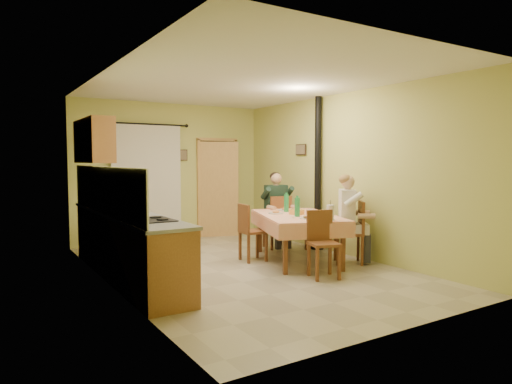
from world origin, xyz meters
TOP-DOWN VIEW (x-y plane):
  - floor at (0.00, 0.00)m, footprint 4.00×6.00m
  - room_shell at (0.00, 0.00)m, footprint 4.04×6.04m
  - kitchen_run at (-1.71, 0.40)m, footprint 0.64×3.64m
  - upper_cabinets at (-1.82, 1.70)m, footprint 0.35×1.40m
  - curtain at (-0.55, 2.90)m, footprint 1.70×0.07m
  - doorway at (1.04, 2.90)m, footprint 0.96×0.34m
  - dining_table at (0.98, -0.00)m, footprint 1.74×2.21m
  - tableware at (0.96, -0.12)m, footprint 0.67×1.61m
  - chair_far at (1.33, 1.08)m, footprint 0.48×0.48m
  - chair_near at (0.64, -1.06)m, footprint 0.48×0.48m
  - chair_right at (1.58, -0.58)m, footprint 0.61×0.61m
  - chair_left at (0.36, 0.39)m, footprint 0.41×0.41m
  - man_far at (1.33, 1.09)m, footprint 0.62×0.52m
  - man_right at (1.57, -0.57)m, footprint 0.64×0.65m
  - stove_flue at (1.90, 0.60)m, footprint 0.24×0.24m
  - picture_back at (0.25, 2.97)m, footprint 0.19×0.03m
  - picture_right at (1.97, 1.20)m, footprint 0.03×0.31m

SIDE VIEW (x-z plane):
  - floor at x=0.00m, z-range -0.01..0.01m
  - chair_left at x=0.36m, z-range -0.18..0.76m
  - chair_near at x=0.64m, z-range -0.18..0.76m
  - chair_far at x=1.33m, z-range -0.20..0.78m
  - chair_right at x=1.58m, z-range -0.21..0.79m
  - dining_table at x=0.98m, z-range 0.00..0.76m
  - kitchen_run at x=-1.71m, z-range -0.30..1.26m
  - tableware at x=0.96m, z-range 0.66..0.99m
  - man_far at x=1.33m, z-range 0.18..1.57m
  - man_right at x=1.57m, z-range 0.18..1.57m
  - stove_flue at x=1.90m, z-range -0.38..2.42m
  - doorway at x=1.04m, z-range -0.02..2.13m
  - curtain at x=-0.55m, z-range 0.15..2.37m
  - picture_back at x=0.25m, z-range 1.64..1.86m
  - room_shell at x=0.00m, z-range 0.41..3.23m
  - picture_right at x=1.97m, z-range 1.75..1.96m
  - upper_cabinets at x=-1.82m, z-range 1.60..2.30m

